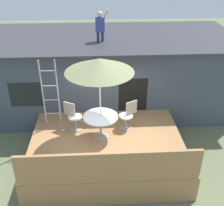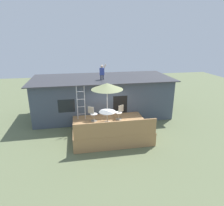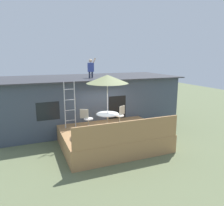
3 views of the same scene
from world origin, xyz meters
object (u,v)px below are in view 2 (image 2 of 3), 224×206
(person_figure, at_px, (102,71))
(patio_umbrella, at_px, (107,86))
(patio_chair_right, at_px, (119,112))
(patio_chair_left, at_px, (93,114))
(patio_table, at_px, (107,114))
(step_ladder, at_px, (81,103))

(person_figure, bearing_deg, patio_umbrella, -91.83)
(person_figure, xyz_separation_m, patio_chair_right, (0.78, -2.36, -2.31))
(person_figure, xyz_separation_m, patio_chair_left, (-0.94, -2.33, -2.31))
(patio_table, relative_size, patio_chair_left, 1.13)
(step_ladder, height_order, person_figure, person_figure)
(step_ladder, bearing_deg, patio_chair_right, -10.27)
(patio_table, distance_m, patio_chair_right, 0.99)
(patio_table, bearing_deg, step_ladder, 150.00)
(patio_table, relative_size, patio_chair_right, 1.13)
(patio_chair_left, bearing_deg, patio_table, -0.00)
(patio_umbrella, xyz_separation_m, patio_chair_right, (0.87, 0.46, -1.89))
(person_figure, height_order, patio_chair_right, person_figure)
(patio_table, relative_size, step_ladder, 0.47)
(patio_table, height_order, patio_chair_left, patio_chair_left)
(step_ladder, distance_m, patio_chair_right, 2.55)
(patio_chair_left, distance_m, patio_chair_right, 1.72)
(step_ladder, xyz_separation_m, person_figure, (1.65, 1.92, 1.67))
(patio_umbrella, height_order, patio_chair_right, patio_umbrella)
(patio_table, distance_m, step_ladder, 1.87)
(patio_table, bearing_deg, patio_chair_left, 150.11)
(patio_umbrella, bearing_deg, person_figure, 88.17)
(patio_umbrella, distance_m, patio_chair_left, 2.13)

